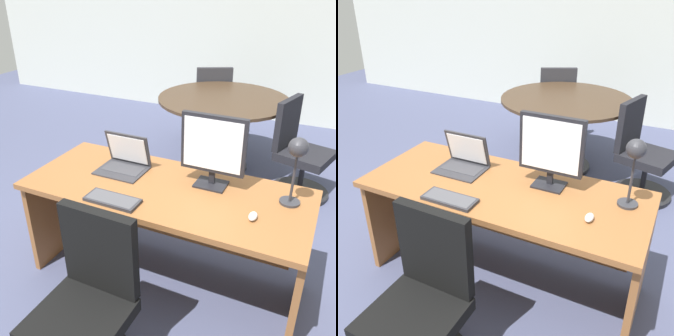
{
  "view_description": "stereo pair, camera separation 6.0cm",
  "coord_description": "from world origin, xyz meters",
  "views": [
    {
      "loc": [
        0.9,
        -1.88,
        1.95
      ],
      "look_at": [
        0.0,
        0.04,
        0.87
      ],
      "focal_mm": 40.35,
      "sensor_mm": 36.0,
      "label": 1
    },
    {
      "loc": [
        0.95,
        -1.85,
        1.95
      ],
      "look_at": [
        0.0,
        0.04,
        0.87
      ],
      "focal_mm": 40.35,
      "sensor_mm": 36.0,
      "label": 2
    }
  ],
  "objects": [
    {
      "name": "office_chair",
      "position": [
        -0.08,
        -0.78,
        0.37
      ],
      "size": [
        0.56,
        0.56,
        0.93
      ],
      "color": "black",
      "rests_on": "ground"
    },
    {
      "name": "keyboard",
      "position": [
        -0.21,
        -0.29,
        0.76
      ],
      "size": [
        0.34,
        0.14,
        0.02
      ],
      "color": "#2D2D33",
      "rests_on": "desk"
    },
    {
      "name": "desk",
      "position": [
        0.0,
        0.05,
        0.54
      ],
      "size": [
        1.83,
        0.76,
        0.75
      ],
      "color": "brown",
      "rests_on": "ground"
    },
    {
      "name": "back_wall",
      "position": [
        0.0,
        3.72,
        1.4
      ],
      "size": [
        10.0,
        0.1,
        2.8
      ],
      "primitive_type": "cube",
      "color": "silver",
      "rests_on": "ground"
    },
    {
      "name": "ground",
      "position": [
        0.0,
        1.5,
        0.0
      ],
      "size": [
        12.0,
        12.0,
        0.0
      ],
      "primitive_type": "plane",
      "color": "#474C6B"
    },
    {
      "name": "meeting_chair_near",
      "position": [
        0.64,
        1.64,
        0.38
      ],
      "size": [
        0.58,
        0.57,
        0.94
      ],
      "color": "black",
      "rests_on": "ground"
    },
    {
      "name": "desk_lamp",
      "position": [
        0.75,
        0.12,
        1.06
      ],
      "size": [
        0.12,
        0.14,
        0.43
      ],
      "color": "#2D2D33",
      "rests_on": "desk"
    },
    {
      "name": "mouse",
      "position": [
        0.59,
        -0.11,
        0.77
      ],
      "size": [
        0.05,
        0.08,
        0.04
      ],
      "color": "silver",
      "rests_on": "desk"
    },
    {
      "name": "laptop",
      "position": [
        -0.37,
        0.13,
        0.82
      ],
      "size": [
        0.33,
        0.26,
        0.25
      ],
      "color": "#2D2D33",
      "rests_on": "desk"
    },
    {
      "name": "meeting_chair_far",
      "position": [
        -0.61,
        2.67,
        0.39
      ],
      "size": [
        0.62,
        0.63,
        0.96
      ],
      "color": "black",
      "rests_on": "ground"
    },
    {
      "name": "meeting_table",
      "position": [
        -0.21,
        1.88,
        0.61
      ],
      "size": [
        1.38,
        1.38,
        0.8
      ],
      "color": "black",
      "rests_on": "ground"
    },
    {
      "name": "monitor",
      "position": [
        0.25,
        0.15,
        1.02
      ],
      "size": [
        0.41,
        0.16,
        0.47
      ],
      "color": "black",
      "rests_on": "desk"
    }
  ]
}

